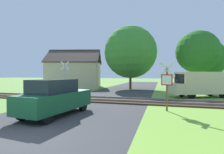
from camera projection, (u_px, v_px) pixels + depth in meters
The scene contains 11 objects.
ground_plane at pixel (1, 145), 4.99m from camera, with size 160.00×160.00×0.00m, color #6B9942.
road_asphalt at pixel (46, 125), 6.92m from camera, with size 7.14×80.00×0.01m, color #38383A.
rail_track at pixel (102, 100), 13.52m from camera, with size 60.00×2.60×0.22m.
stop_sign_near at pixel (167, 82), 9.54m from camera, with size 0.86×0.22×2.74m.
crossing_sign_far at pixel (65, 75), 17.21m from camera, with size 0.86×0.21×3.31m.
house at pixel (75, 74), 27.04m from camera, with size 9.11×7.81×5.83m.
tree_far at pixel (207, 59), 23.91m from camera, with size 5.12×5.12×6.72m.
tree_right at pixel (197, 52), 20.85m from camera, with size 5.04×5.04×7.23m.
tree_center at pixel (130, 52), 23.45m from camera, with size 7.00×7.00×8.50m.
mail_truck at pixel (200, 83), 15.36m from camera, with size 5.23×3.64×2.24m.
parked_car at pixel (55, 97), 8.57m from camera, with size 2.10×4.16×1.78m.
Camera 1 is at (4.41, -3.91, 2.04)m, focal length 28.00 mm.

